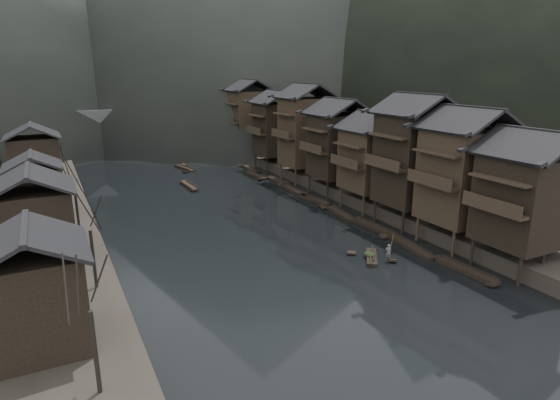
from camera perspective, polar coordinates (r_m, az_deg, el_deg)
water at (r=41.51m, az=2.90°, el=-8.69°), size 300.00×300.00×0.00m
right_bank at (r=91.96m, az=9.64°, el=5.37°), size 40.00×200.00×1.80m
stilt_houses at (r=64.49m, az=7.66°, el=8.16°), size 9.00×67.60×15.37m
left_houses at (r=54.14m, az=-27.85°, el=1.64°), size 8.10×53.20×8.73m
bare_trees at (r=43.97m, az=-23.46°, el=-0.01°), size 3.44×44.82×6.88m
moored_sampans at (r=67.23m, az=1.74°, el=1.15°), size 3.16×66.38×0.47m
midriver_boats at (r=77.76m, az=-11.32°, el=2.86°), size 4.73×19.37×0.45m
stone_bridge at (r=107.12m, az=-16.64°, el=8.67°), size 40.00×6.00×9.00m
hero_sampan at (r=44.81m, az=11.10°, el=-6.79°), size 3.20×4.04×0.43m
cargo_heap at (r=44.67m, az=10.88°, el=-6.14°), size 0.98×1.28×0.59m
boatman at (r=44.08m, az=13.10°, el=-5.92°), size 0.67×0.62×1.53m
bamboo_pole at (r=43.36m, az=13.51°, el=-2.79°), size 1.26×1.97×3.48m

